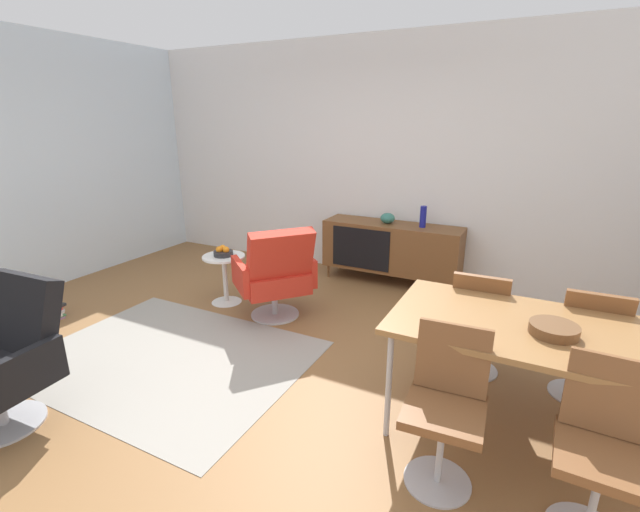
% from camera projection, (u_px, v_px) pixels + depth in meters
% --- Properties ---
extents(ground_plane, '(8.32, 8.32, 0.00)m').
position_uv_depth(ground_plane, '(256.00, 368.00, 3.45)').
color(ground_plane, olive).
extents(wall_back, '(6.80, 0.12, 2.80)m').
position_uv_depth(wall_back, '(376.00, 161.00, 5.23)').
color(wall_back, white).
rests_on(wall_back, ground_plane).
extents(sideboard, '(1.60, 0.45, 0.72)m').
position_uv_depth(sideboard, '(391.00, 247.00, 5.12)').
color(sideboard, brown).
rests_on(sideboard, ground_plane).
extents(vase_cobalt, '(0.07, 0.07, 0.24)m').
position_uv_depth(vase_cobalt, '(423.00, 217.00, 4.85)').
color(vase_cobalt, navy).
rests_on(vase_cobalt, sideboard).
extents(vase_sculptural_dark, '(0.17, 0.17, 0.12)m').
position_uv_depth(vase_sculptural_dark, '(388.00, 218.00, 5.04)').
color(vase_sculptural_dark, '#337266').
rests_on(vase_sculptural_dark, sideboard).
extents(dining_table, '(1.60, 0.90, 0.74)m').
position_uv_depth(dining_table, '(532.00, 333.00, 2.53)').
color(dining_table, olive).
rests_on(dining_table, ground_plane).
extents(wooden_bowl_on_table, '(0.26, 0.26, 0.06)m').
position_uv_depth(wooden_bowl_on_table, '(554.00, 329.00, 2.41)').
color(wooden_bowl_on_table, brown).
rests_on(wooden_bowl_on_table, dining_table).
extents(dining_chair_back_right, '(0.41, 0.43, 0.86)m').
position_uv_depth(dining_chair_back_right, '(588.00, 340.00, 2.92)').
color(dining_chair_back_right, brown).
rests_on(dining_chair_back_right, ground_plane).
extents(dining_chair_back_left, '(0.41, 0.44, 0.86)m').
position_uv_depth(dining_chair_back_left, '(479.00, 319.00, 3.22)').
color(dining_chair_back_left, brown).
rests_on(dining_chair_back_left, ground_plane).
extents(dining_chair_front_left, '(0.42, 0.45, 0.86)m').
position_uv_depth(dining_chair_front_left, '(446.00, 402.00, 2.28)').
color(dining_chair_front_left, brown).
rests_on(dining_chair_front_left, ground_plane).
extents(dining_chair_front_right, '(0.41, 0.44, 0.86)m').
position_uv_depth(dining_chair_front_right, '(604.00, 446.00, 1.97)').
color(dining_chair_front_right, brown).
rests_on(dining_chair_front_right, ground_plane).
extents(lounge_chair_red, '(0.90, 0.91, 0.95)m').
position_uv_depth(lounge_chair_red, '(276.00, 273.00, 4.17)').
color(lounge_chair_red, red).
rests_on(lounge_chair_red, ground_plane).
extents(armchair_black_shell, '(0.75, 0.69, 0.95)m').
position_uv_depth(armchair_black_shell, '(0.00, 356.00, 2.73)').
color(armchair_black_shell, black).
rests_on(armchair_black_shell, ground_plane).
extents(side_table_round, '(0.44, 0.44, 0.52)m').
position_uv_depth(side_table_round, '(225.00, 274.00, 4.59)').
color(side_table_round, white).
rests_on(side_table_round, ground_plane).
extents(fruit_bowl, '(0.20, 0.20, 0.11)m').
position_uv_depth(fruit_bowl, '(223.00, 252.00, 4.52)').
color(fruit_bowl, '#262628').
rests_on(fruit_bowl, side_table_round).
extents(magazine_stack, '(0.34, 0.42, 0.14)m').
position_uv_depth(magazine_stack, '(38.00, 315.00, 4.21)').
color(magazine_stack, '#99668C').
rests_on(magazine_stack, ground_plane).
extents(area_rug, '(2.20, 1.70, 0.01)m').
position_uv_depth(area_rug, '(169.00, 357.00, 3.59)').
color(area_rug, gray).
rests_on(area_rug, ground_plane).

